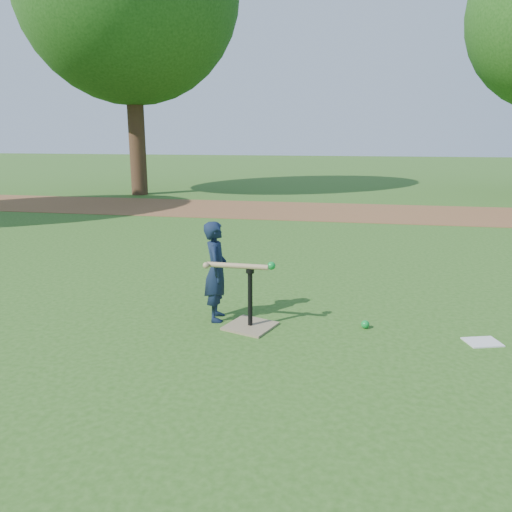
# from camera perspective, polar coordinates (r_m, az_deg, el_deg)

# --- Properties ---
(ground) EXTENTS (80.00, 80.00, 0.00)m
(ground) POSITION_cam_1_polar(r_m,az_deg,el_deg) (5.13, 3.74, -7.43)
(ground) COLOR #285116
(ground) RESTS_ON ground
(dirt_strip) EXTENTS (24.00, 3.00, 0.01)m
(dirt_strip) POSITION_cam_1_polar(r_m,az_deg,el_deg) (12.40, 8.18, 5.07)
(dirt_strip) COLOR brown
(dirt_strip) RESTS_ON ground
(child) EXTENTS (0.32, 0.41, 1.02)m
(child) POSITION_cam_1_polar(r_m,az_deg,el_deg) (5.03, -4.56, -1.75)
(child) COLOR #111C33
(child) RESTS_ON ground
(wiffle_ball_ground) EXTENTS (0.08, 0.08, 0.08)m
(wiffle_ball_ground) POSITION_cam_1_polar(r_m,az_deg,el_deg) (5.04, 12.37, -7.64)
(wiffle_ball_ground) COLOR #0C8E2F
(wiffle_ball_ground) RESTS_ON ground
(clipboard) EXTENTS (0.36, 0.31, 0.01)m
(clipboard) POSITION_cam_1_polar(r_m,az_deg,el_deg) (5.06, 24.46, -8.94)
(clipboard) COLOR silver
(clipboard) RESTS_ON ground
(batting_tee) EXTENTS (0.55, 0.55, 0.61)m
(batting_tee) POSITION_cam_1_polar(r_m,az_deg,el_deg) (4.93, -0.67, -6.93)
(batting_tee) COLOR #867555
(batting_tee) RESTS_ON ground
(swing_action) EXTENTS (0.69, 0.20, 0.08)m
(swing_action) POSITION_cam_1_polar(r_m,az_deg,el_deg) (4.78, -1.70, -1.13)
(swing_action) COLOR tan
(swing_action) RESTS_ON ground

